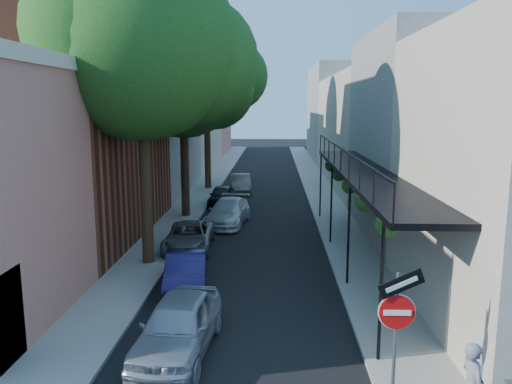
# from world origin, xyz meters

# --- Properties ---
(road_surface) EXTENTS (6.00, 64.00, 0.01)m
(road_surface) POSITION_xyz_m (0.00, 30.00, 0.01)
(road_surface) COLOR black
(road_surface) RESTS_ON ground
(sidewalk_left) EXTENTS (2.00, 64.00, 0.12)m
(sidewalk_left) POSITION_xyz_m (-4.00, 30.00, 0.06)
(sidewalk_left) COLOR gray
(sidewalk_left) RESTS_ON ground
(sidewalk_right) EXTENTS (2.00, 64.00, 0.12)m
(sidewalk_right) POSITION_xyz_m (4.00, 30.00, 0.06)
(sidewalk_right) COLOR gray
(sidewalk_right) RESTS_ON ground
(buildings_left) EXTENTS (10.10, 59.10, 12.00)m
(buildings_left) POSITION_xyz_m (-9.30, 28.76, 4.94)
(buildings_left) COLOR #D6796D
(buildings_left) RESTS_ON ground
(buildings_right) EXTENTS (9.80, 55.00, 10.00)m
(buildings_right) POSITION_xyz_m (8.99, 29.49, 4.42)
(buildings_right) COLOR #BFB49D
(buildings_right) RESTS_ON ground
(sign_post) EXTENTS (0.89, 0.17, 2.99)m
(sign_post) POSITION_xyz_m (3.16, 0.97, 2.04)
(sign_post) COLOR #595B60
(sign_post) RESTS_ON ground
(oak_near) EXTENTS (7.48, 6.80, 11.42)m
(oak_near) POSITION_xyz_m (-3.37, 10.26, 7.88)
(oak_near) COLOR #2F2113
(oak_near) RESTS_ON ground
(oak_mid) EXTENTS (6.60, 6.00, 10.20)m
(oak_mid) POSITION_xyz_m (-3.42, 18.23, 7.06)
(oak_mid) COLOR #2F2113
(oak_mid) RESTS_ON ground
(oak_far) EXTENTS (7.70, 7.00, 11.90)m
(oak_far) POSITION_xyz_m (-3.35, 27.27, 8.26)
(oak_far) COLOR #2F2113
(oak_far) RESTS_ON ground
(parked_car_a) EXTENTS (1.94, 4.11, 1.36)m
(parked_car_a) POSITION_xyz_m (-1.40, 3.39, 0.68)
(parked_car_a) COLOR #9297A2
(parked_car_a) RESTS_ON ground
(parked_car_b) EXTENTS (1.72, 3.76, 1.19)m
(parked_car_b) POSITION_xyz_m (-1.95, 7.53, 0.60)
(parked_car_b) COLOR #181544
(parked_car_b) RESTS_ON ground
(parked_car_c) EXTENTS (2.02, 4.10, 1.12)m
(parked_car_c) POSITION_xyz_m (-2.60, 11.93, 0.56)
(parked_car_c) COLOR slate
(parked_car_c) RESTS_ON ground
(parked_car_d) EXTENTS (2.26, 4.52, 1.26)m
(parked_car_d) POSITION_xyz_m (-1.40, 16.49, 0.63)
(parked_car_d) COLOR silver
(parked_car_d) RESTS_ON ground
(parked_car_e) EXTENTS (1.52, 3.45, 1.15)m
(parked_car_e) POSITION_xyz_m (-2.25, 21.36, 0.58)
(parked_car_e) COLOR black
(parked_car_e) RESTS_ON ground
(parked_car_f) EXTENTS (1.66, 3.76, 1.20)m
(parked_car_f) POSITION_xyz_m (-1.40, 25.92, 0.60)
(parked_car_f) COLOR #635A54
(parked_car_f) RESTS_ON ground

